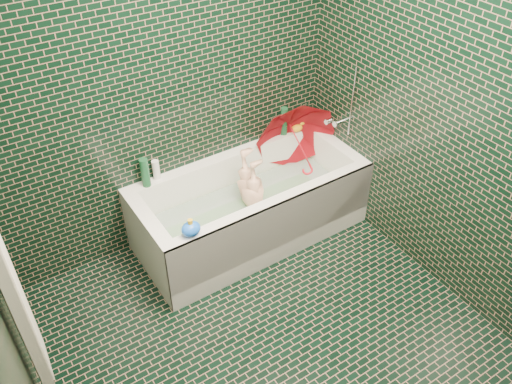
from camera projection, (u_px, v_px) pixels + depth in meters
floor at (278, 354)px, 3.36m from camera, size 2.80×2.80×0.00m
wall_back at (159, 84)px, 3.49m from camera, size 2.80×0.00×2.80m
wall_left at (2, 320)px, 2.03m from camera, size 0.00×2.80×2.80m
wall_right at (468, 121)px, 3.13m from camera, size 0.00×2.80×2.80m
bathtub at (251, 213)px, 4.08m from camera, size 1.70×0.75×0.55m
bath_mat at (250, 218)px, 4.13m from camera, size 1.35×0.47×0.01m
water at (250, 203)px, 4.04m from camera, size 1.48×0.53×0.00m
towel at (19, 309)px, 2.35m from camera, size 0.08×0.44×1.12m
faucet at (341, 118)px, 4.08m from camera, size 0.18×0.19×0.55m
child at (254, 203)px, 4.02m from camera, size 0.91×0.47×0.26m
umbrella at (301, 146)px, 4.13m from camera, size 0.91×0.84×0.84m
soap_bottle_a at (309, 127)px, 4.40m from camera, size 0.13×0.13×0.28m
soap_bottle_b at (311, 124)px, 4.43m from camera, size 0.12×0.12×0.20m
soap_bottle_c at (292, 130)px, 4.37m from camera, size 0.14×0.14×0.17m
bottle_right_tall at (284, 121)px, 4.25m from camera, size 0.07×0.07×0.23m
bottle_right_pump at (305, 116)px, 4.34m from camera, size 0.06×0.06×0.20m
bottle_left_tall at (145, 173)px, 3.73m from camera, size 0.07×0.07×0.22m
bottle_left_short at (156, 170)px, 3.82m from camera, size 0.06×0.06×0.15m
rubber_duck at (298, 126)px, 4.32m from camera, size 0.13×0.11×0.11m
bath_toy at (191, 229)px, 3.37m from camera, size 0.14×0.12×0.12m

